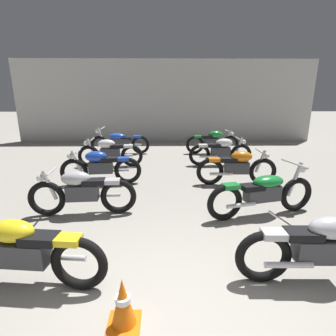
% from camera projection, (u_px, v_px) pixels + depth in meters
% --- Properties ---
extents(back_wall, '(13.31, 0.24, 3.60)m').
position_uv_depth(back_wall, '(165.00, 102.00, 12.05)').
color(back_wall, '#BCBAB7').
rests_on(back_wall, ground).
extents(motorcycle_left_row_0, '(1.97, 0.48, 0.88)m').
position_uv_depth(motorcycle_left_row_0, '(23.00, 251.00, 3.07)').
color(motorcycle_left_row_0, black).
rests_on(motorcycle_left_row_0, ground).
extents(motorcycle_left_row_1, '(1.97, 0.49, 0.88)m').
position_uv_depth(motorcycle_left_row_1, '(82.00, 191.00, 4.92)').
color(motorcycle_left_row_1, black).
rests_on(motorcycle_left_row_1, ground).
extents(motorcycle_left_row_2, '(1.97, 0.50, 0.88)m').
position_uv_depth(motorcycle_left_row_2, '(100.00, 166.00, 6.56)').
color(motorcycle_left_row_2, black).
rests_on(motorcycle_left_row_2, ground).
extents(motorcycle_left_row_3, '(1.97, 0.48, 0.88)m').
position_uv_depth(motorcycle_left_row_3, '(110.00, 152.00, 8.14)').
color(motorcycle_left_row_3, black).
rests_on(motorcycle_left_row_3, ground).
extents(motorcycle_left_row_4, '(2.17, 0.68, 0.97)m').
position_uv_depth(motorcycle_left_row_4, '(120.00, 142.00, 9.86)').
color(motorcycle_left_row_4, black).
rests_on(motorcycle_left_row_4, ground).
extents(motorcycle_right_row_0, '(1.97, 0.48, 0.88)m').
position_uv_depth(motorcycle_right_row_0, '(320.00, 248.00, 3.14)').
color(motorcycle_right_row_0, black).
rests_on(motorcycle_right_row_0, ground).
extents(motorcycle_right_row_1, '(2.13, 0.84, 0.97)m').
position_uv_depth(motorcycle_right_row_1, '(263.00, 192.00, 4.89)').
color(motorcycle_right_row_1, black).
rests_on(motorcycle_right_row_1, ground).
extents(motorcycle_right_row_2, '(1.97, 0.48, 0.88)m').
position_uv_depth(motorcycle_right_row_2, '(237.00, 167.00, 6.54)').
color(motorcycle_right_row_2, black).
rests_on(motorcycle_right_row_2, ground).
extents(motorcycle_right_row_3, '(1.97, 0.48, 0.88)m').
position_uv_depth(motorcycle_right_row_3, '(221.00, 151.00, 8.29)').
color(motorcycle_right_row_3, black).
rests_on(motorcycle_right_row_3, ground).
extents(motorcycle_right_row_4, '(1.97, 0.48, 0.88)m').
position_uv_depth(motorcycle_right_row_4, '(213.00, 141.00, 9.89)').
color(motorcycle_right_row_4, black).
rests_on(motorcycle_right_row_4, ground).
extents(traffic_cone, '(0.32, 0.32, 0.54)m').
position_uv_depth(traffic_cone, '(123.00, 304.00, 2.57)').
color(traffic_cone, orange).
rests_on(traffic_cone, ground).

